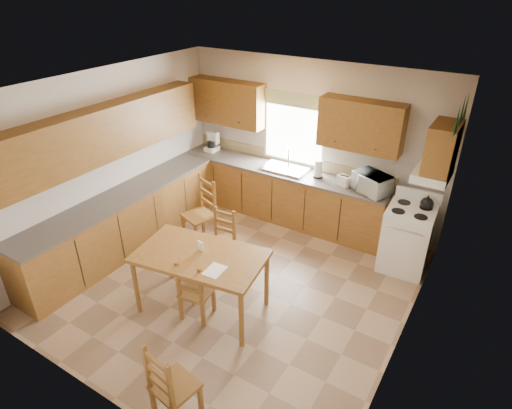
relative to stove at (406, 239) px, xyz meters
The scene contains 35 objects.
floor 2.52m from the stove, 139.49° to the right, with size 4.50×4.50×0.00m, color #937559.
ceiling 3.33m from the stove, 139.49° to the right, with size 4.50×4.50×0.00m, color #9E6A27.
wall_left 4.52m from the stove, 158.75° to the right, with size 4.50×4.50×0.00m, color beige.
wall_right 1.87m from the stove, 76.99° to the right, with size 4.50×4.50×0.00m, color beige.
wall_back 2.17m from the stove, 161.07° to the left, with size 4.50×4.50×0.00m, color beige.
wall_front 4.38m from the stove, 115.98° to the right, with size 4.50×4.50×0.00m, color beige.
lower_cab_back 2.28m from the stove, behind, with size 3.75×0.60×0.88m, color brown.
lower_cab_left 4.21m from the stove, 155.37° to the right, with size 0.60×3.60×0.88m, color brown.
counter_back 2.32m from the stove, behind, with size 3.75×0.63×0.04m, color #544D48.
counter_left 4.23m from the stove, 155.37° to the right, with size 0.63×3.60×0.04m, color #544D48.
backsplash 2.40m from the stove, 164.28° to the left, with size 3.75×0.01×0.18m, color #9A865C.
upper_cab_back_left 3.73m from the stove, behind, with size 1.41×0.33×0.75m, color brown.
upper_cab_back_right 1.78m from the stove, 154.74° to the left, with size 1.25×0.33×0.75m, color brown.
upper_cab_left 4.55m from the stove, 156.11° to the right, with size 0.33×3.60×0.75m, color brown.
upper_cab_stove 1.44m from the stove, 12.50° to the left, with size 0.33×0.62×0.62m, color brown.
range_hood 1.06m from the stove, 16.44° to the left, with size 0.44×0.62×0.12m, color white.
window_frame 2.51m from the stove, 164.25° to the left, with size 1.13×0.02×1.18m, color white.
window_pane 2.51m from the stove, 164.37° to the left, with size 1.05×0.01×1.10m, color white.
window_valance 2.75m from the stove, 164.98° to the left, with size 1.19×0.01×0.24m, color #526F38.
sink_basin 2.26m from the stove, behind, with size 0.75×0.45×0.04m, color silver.
pine_decal_a 1.96m from the stove, 39.76° to the right, with size 0.22×0.22×0.36m, color #1A4126.
pine_decal_b 1.98m from the stove, ahead, with size 0.22×0.22×0.36m, color #1A4126.
pine_decal_c 1.97m from the stove, 47.76° to the left, with size 0.22×0.22×0.36m, color #1A4126.
stove is the anchor object (origin of this frame).
coffeemaker 3.82m from the stove, behind, with size 0.21×0.25×0.36m, color white.
paper_towel 1.74m from the stove, 166.83° to the left, with size 0.12×0.12×0.29m, color white.
toaster 1.28m from the stove, 165.06° to the left, with size 0.20×0.13×0.16m, color white.
microwave 0.96m from the stove, 156.49° to the left, with size 0.50×0.36×0.30m, color white.
dining_table 2.97m from the stove, 130.74° to the right, with size 1.56×0.89×0.84m, color brown.
chair_near_left 3.07m from the stove, 128.58° to the right, with size 0.36×0.35×0.87m, color brown.
chair_near_right 3.79m from the stove, 108.62° to the right, with size 0.39×0.37×0.94m, color brown.
chair_far_left 3.14m from the stove, 160.82° to the right, with size 0.45×0.43×1.07m, color brown.
chair_far_right 2.68m from the stove, 149.45° to the right, with size 0.36×0.34×0.86m, color brown.
table_paper 2.92m from the stove, 123.58° to the right, with size 0.20×0.26×0.00m, color white.
table_card 2.97m from the stove, 132.39° to the right, with size 0.09×0.02×0.13m, color white.
Camera 1 is at (2.76, -3.90, 3.85)m, focal length 30.00 mm.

